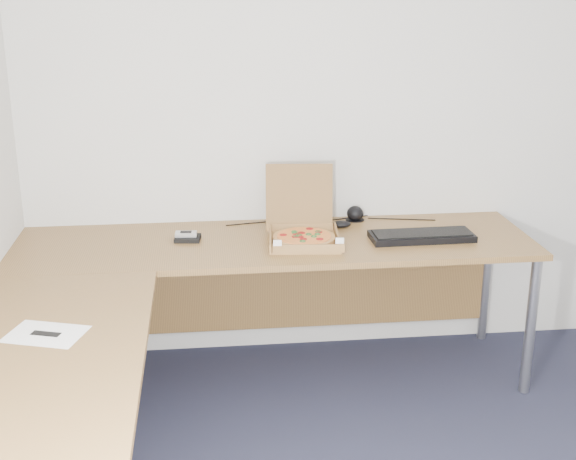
{
  "coord_description": "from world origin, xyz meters",
  "views": [
    {
      "loc": [
        -0.83,
        -2.08,
        1.93
      ],
      "look_at": [
        -0.45,
        1.28,
        0.82
      ],
      "focal_mm": 47.7,
      "sensor_mm": 36.0,
      "label": 1
    }
  ],
  "objects": [
    {
      "name": "dome_speaker",
      "position": [
        -0.05,
        1.68,
        0.77
      ],
      "size": [
        0.1,
        0.1,
        0.08
      ],
      "primitive_type": "ellipsoid",
      "color": "black",
      "rests_on": "desk"
    },
    {
      "name": "room_shell",
      "position": [
        0.0,
        0.0,
        1.25
      ],
      "size": [
        3.5,
        3.5,
        2.5
      ],
      "primitive_type": null,
      "color": "silver",
      "rests_on": "ground"
    },
    {
      "name": "mouse",
      "position": [
        -0.14,
        1.57,
        0.75
      ],
      "size": [
        0.1,
        0.07,
        0.04
      ],
      "primitive_type": "ellipsoid",
      "rotation": [
        0.0,
        0.0,
        0.01
      ],
      "color": "black",
      "rests_on": "desk"
    },
    {
      "name": "pizza_box",
      "position": [
        -0.37,
        1.37,
        0.77
      ],
      "size": [
        0.33,
        0.39,
        0.34
      ],
      "rotation": [
        0.0,
        0.0,
        -0.09
      ],
      "color": "olive",
      "rests_on": "desk"
    },
    {
      "name": "drinking_glass",
      "position": [
        -0.31,
        1.59,
        0.8
      ],
      "size": [
        0.07,
        0.07,
        0.13
      ],
      "primitive_type": "cylinder",
      "color": "white",
      "rests_on": "desk"
    },
    {
      "name": "paper_sheet",
      "position": [
        -1.41,
        0.46,
        0.73
      ],
      "size": [
        0.31,
        0.26,
        0.0
      ],
      "primitive_type": "cube",
      "rotation": [
        0.0,
        0.0,
        -0.31
      ],
      "color": "white",
      "rests_on": "desk"
    },
    {
      "name": "wallet",
      "position": [
        -0.92,
        1.45,
        0.74
      ],
      "size": [
        0.13,
        0.11,
        0.02
      ],
      "primitive_type": "cube",
      "rotation": [
        0.0,
        0.0,
        -0.11
      ],
      "color": "black",
      "rests_on": "desk"
    },
    {
      "name": "phone",
      "position": [
        -0.93,
        1.46,
        0.76
      ],
      "size": [
        0.11,
        0.06,
        0.02
      ],
      "primitive_type": "cube",
      "rotation": [
        0.0,
        0.0,
        -0.08
      ],
      "color": "#B2B5BA",
      "rests_on": "wallet"
    },
    {
      "name": "cable_bundle",
      "position": [
        -0.2,
        1.68,
        0.73
      ],
      "size": [
        0.53,
        0.11,
        0.01
      ],
      "primitive_type": null,
      "rotation": [
        0.0,
        0.0,
        0.14
      ],
      "color": "black",
      "rests_on": "desk"
    },
    {
      "name": "desk",
      "position": [
        -0.82,
        0.97,
        0.7
      ],
      "size": [
        2.5,
        2.2,
        0.73
      ],
      "color": "brown",
      "rests_on": "ground"
    },
    {
      "name": "keyboard",
      "position": [
        0.21,
        1.33,
        0.75
      ],
      "size": [
        0.5,
        0.19,
        0.03
      ],
      "primitive_type": "cube",
      "rotation": [
        0.0,
        0.0,
        0.02
      ],
      "color": "black",
      "rests_on": "desk"
    }
  ]
}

